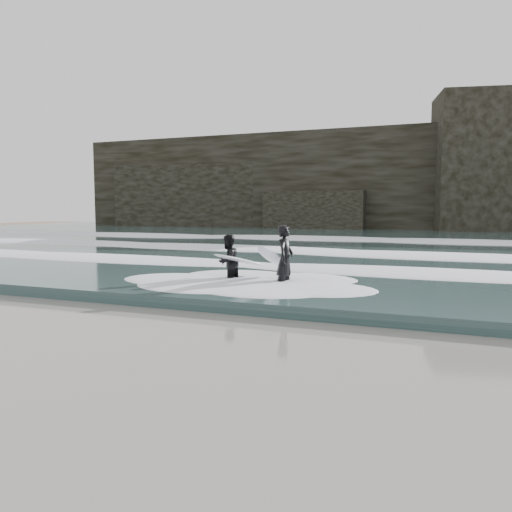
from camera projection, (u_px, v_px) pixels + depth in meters
name	position (u px, v px, depth m)	size (l,w,h in m)	color
ground	(136.00, 349.00, 8.39)	(120.00, 120.00, 0.00)	brown
sea	(379.00, 239.00, 35.20)	(90.00, 52.00, 0.30)	#2C4544
headland	(404.00, 181.00, 50.46)	(70.00, 9.00, 10.00)	black
foam_near	(295.00, 267.00, 16.68)	(60.00, 3.20, 0.20)	white
foam_mid	(340.00, 250.00, 23.15)	(60.00, 4.00, 0.24)	white
foam_far	(370.00, 238.00, 31.47)	(60.00, 4.80, 0.30)	white
surfer_left	(283.00, 259.00, 13.84)	(0.90, 1.89, 1.89)	black
surfer_right	(230.00, 262.00, 14.43)	(1.47, 2.12, 1.59)	black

